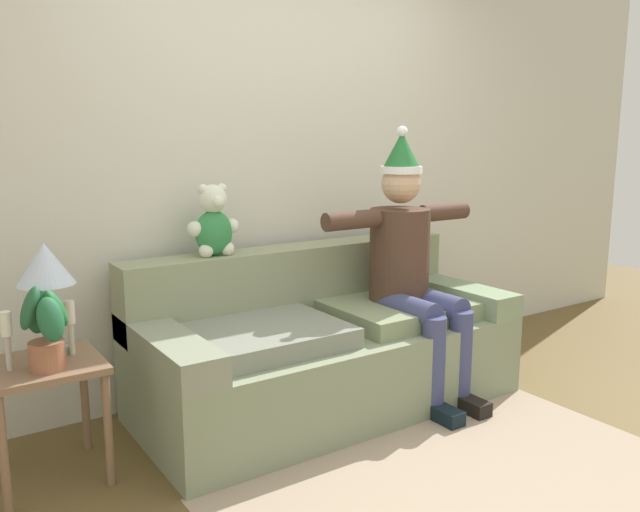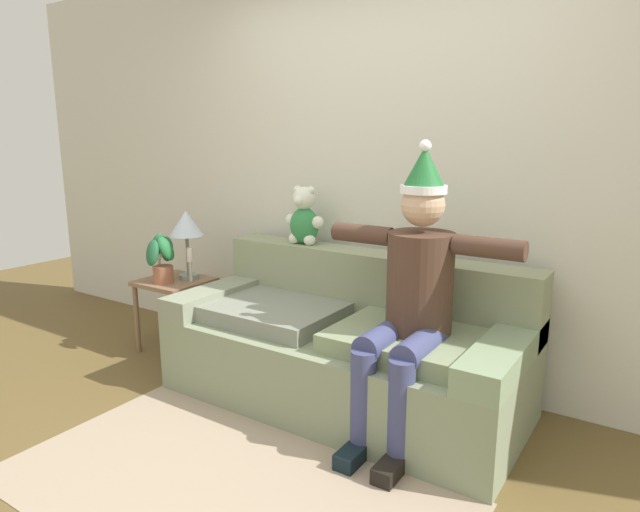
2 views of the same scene
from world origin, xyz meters
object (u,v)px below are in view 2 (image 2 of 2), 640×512
object	(u,v)px
table_lamp	(186,227)
candle_short	(190,260)
couch	(347,346)
potted_plant	(162,258)
person_seated	(412,293)
teddy_bear	(304,218)
candle_tall	(159,256)
side_table	(175,292)

from	to	relation	value
table_lamp	candle_short	distance (m)	0.24
couch	potted_plant	world-z (taller)	potted_plant
person_seated	teddy_bear	world-z (taller)	person_seated
couch	teddy_bear	distance (m)	0.90
person_seated	candle_short	world-z (taller)	person_seated
teddy_bear	candle_short	world-z (taller)	teddy_bear
couch	person_seated	bearing A→B (deg)	-19.39
person_seated	potted_plant	world-z (taller)	person_seated
candle_tall	person_seated	bearing A→B (deg)	-3.79
side_table	table_lamp	size ratio (longest dim) A/B	1.07
side_table	table_lamp	distance (m)	0.48
potted_plant	candle_short	distance (m)	0.19
person_seated	side_table	world-z (taller)	person_seated
potted_plant	candle_short	bearing A→B (deg)	48.54
side_table	candle_short	size ratio (longest dim) A/B	2.19
teddy_bear	table_lamp	bearing A→B (deg)	-166.50
teddy_bear	table_lamp	xyz separation A→B (m)	(-0.88, -0.21, -0.11)
potted_plant	teddy_bear	bearing A→B (deg)	23.43
side_table	candle_tall	distance (m)	0.28
teddy_bear	side_table	distance (m)	1.14
candle_tall	potted_plant	bearing A→B (deg)	-32.93
candle_tall	candle_short	size ratio (longest dim) A/B	1.02
teddy_bear	candle_short	xyz separation A→B (m)	(-0.80, -0.26, -0.33)
candle_short	table_lamp	bearing A→B (deg)	146.40
couch	table_lamp	world-z (taller)	table_lamp
couch	candle_short	world-z (taller)	couch
table_lamp	teddy_bear	bearing A→B (deg)	13.50
potted_plant	candle_short	xyz separation A→B (m)	(0.13, 0.14, -0.02)
person_seated	table_lamp	xyz separation A→B (m)	(-1.85, 0.24, 0.14)
teddy_bear	candle_tall	bearing A→B (deg)	-163.23
teddy_bear	candle_tall	distance (m)	1.15
candle_tall	candle_short	distance (m)	0.26
couch	side_table	xyz separation A→B (m)	(-1.43, -0.01, 0.11)
teddy_bear	candle_short	size ratio (longest dim) A/B	1.59
couch	person_seated	distance (m)	0.67
teddy_bear	side_table	bearing A→B (deg)	-162.18
couch	potted_plant	xyz separation A→B (m)	(-1.43, -0.12, 0.38)
person_seated	table_lamp	bearing A→B (deg)	172.51
teddy_bear	potted_plant	world-z (taller)	teddy_bear
person_seated	candle_short	size ratio (longest dim) A/B	6.32
potted_plant	table_lamp	bearing A→B (deg)	74.48
table_lamp	candle_short	size ratio (longest dim) A/B	2.05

